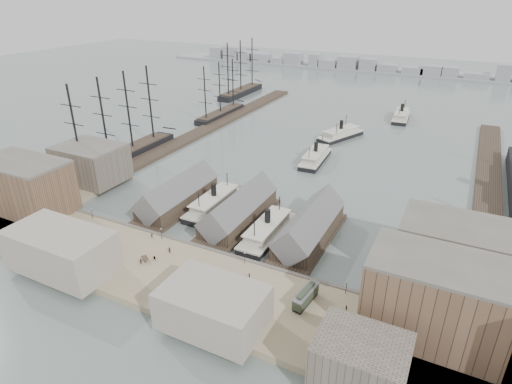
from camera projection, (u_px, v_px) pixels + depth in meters
The scene contains 43 objects.
ground at pixel (214, 245), 136.94m from camera, with size 900.00×900.00×0.00m, color #586663.
quay at pixel (176, 277), 120.42m from camera, with size 180.00×30.00×2.00m, color gray.
seawall at pixel (205, 250), 132.26m from camera, with size 180.00×1.20×2.30m, color #59544C.
west_wharf at pixel (205, 130), 244.61m from camera, with size 10.00×220.00×1.60m, color #2D231C.
east_wharf at pixel (488, 184), 177.38m from camera, with size 10.00×180.00×1.60m, color #2D231C.
ferry_shed_west at pixel (178, 195), 159.05m from camera, with size 14.00×42.00×12.60m.
ferry_shed_center at pixel (239, 210), 148.51m from camera, with size 14.00×42.00×12.60m.
ferry_shed_east at pixel (310, 227), 137.97m from camera, with size 14.00×42.00×12.60m.
warehouse_west_front at pixel (26, 187), 150.89m from camera, with size 32.00×18.00×18.00m, color brown.
warehouse_west_back at pixel (91, 164), 175.89m from camera, with size 26.00×20.00×14.00m, color #60564C.
warehouse_east_front at pixel (435, 300), 95.54m from camera, with size 30.00×18.00×19.00m, color brown.
warehouse_east_back at pixel (452, 250), 117.32m from camera, with size 28.00×20.00×15.00m, color #60564C.
street_bldg_center at pixel (213, 307), 100.05m from camera, with size 24.00×16.00×10.00m, color gray.
street_bldg_west at pixel (61, 250), 119.88m from camera, with size 30.00×16.00×12.00m, color gray.
street_bldg_east at pixel (360, 362), 84.84m from camera, with size 18.00×14.00×11.00m, color #60564C.
lamp_post_far_w at pixel (92, 211), 147.51m from camera, with size 0.44×0.44×3.92m.
lamp_post_near_w at pixel (161, 232), 135.34m from camera, with size 0.44×0.44×3.92m.
lamp_post_near_e at pixel (245, 256), 123.18m from camera, with size 0.44×0.44×3.92m.
lamp_post_far_e at pixel (346, 285), 111.02m from camera, with size 0.44×0.44×3.92m.
far_shore at pixel (398, 69), 404.92m from camera, with size 500.00×40.00×15.72m.
ferry_docked_west at pixel (214, 203), 158.31m from camera, with size 9.09×30.31×10.82m.
ferry_docked_east at pixel (267, 230), 140.71m from camera, with size 8.82×29.41×10.50m.
ferry_open_near at pixel (315, 157), 201.11m from camera, with size 10.39×29.16×10.24m.
ferry_open_mid at pixel (341, 134), 232.18m from camera, with size 19.66×30.85×10.61m.
ferry_open_far at pixel (401, 116), 264.92m from camera, with size 10.96×29.78×10.43m.
sailing_ship_near at pixel (122, 154), 202.63m from camera, with size 9.85×67.84×40.48m.
sailing_ship_mid at pixel (221, 113), 270.57m from camera, with size 8.19×47.34×33.69m.
sailing_ship_far at pixel (241, 91), 325.68m from camera, with size 9.65×53.59×39.66m.
tram at pixel (306, 297), 108.20m from camera, with size 3.93×10.53×3.66m.
horse_cart_left at pixel (74, 221), 145.38m from camera, with size 4.87×2.50×1.69m.
horse_cart_center at pixel (151, 258), 125.59m from camera, with size 4.56×3.67×1.46m.
horse_cart_right at pixel (216, 285), 114.10m from camera, with size 4.64×1.71×1.71m.
pedestrian_0 at pixel (59, 223), 143.94m from camera, with size 0.66×0.48×1.80m, color black.
pedestrian_1 at pixel (65, 235), 137.22m from camera, with size 0.84×0.66×1.74m, color black.
pedestrian_2 at pixel (152, 236), 136.61m from camera, with size 1.10×0.63×1.70m, color black.
pedestrian_3 at pixel (141, 261), 123.88m from camera, with size 1.01×0.42×1.72m, color black.
pedestrian_4 at pixel (170, 250), 129.32m from camera, with size 0.83×0.54×1.70m, color black.
pedestrian_5 at pixel (187, 281), 115.70m from camera, with size 0.62×0.45×1.71m, color black.
pedestrian_6 at pixel (249, 276), 117.89m from camera, with size 0.76×0.59×1.56m, color black.
pedestrian_7 at pixel (249, 299), 109.02m from camera, with size 1.07×0.61×1.65m, color black.
pedestrian_8 at pixel (346, 308), 105.82m from camera, with size 1.06×0.44×1.81m, color black.
pedestrian_9 at pixel (396, 342), 95.98m from camera, with size 0.78×0.51×1.60m, color black.
pedestrian_10 at pixel (38, 235), 136.98m from camera, with size 0.84×0.55×1.72m, color black.
Camera 1 is at (64.24, -97.50, 74.78)m, focal length 30.00 mm.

